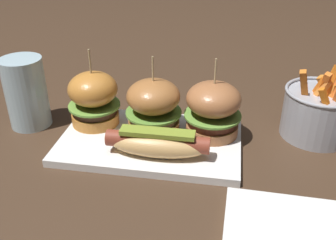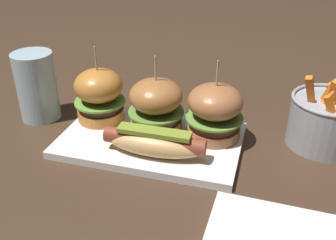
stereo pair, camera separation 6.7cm
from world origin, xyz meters
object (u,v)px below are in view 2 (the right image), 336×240
hot_dog (154,142)px  platter_main (151,140)px  slider_center (158,105)px  water_glass (37,86)px  fries_bucket (326,120)px  slider_left (99,95)px  slider_right (215,111)px

hot_dog → platter_main: bearing=114.8°
slider_center → water_glass: (-0.25, 0.00, 0.00)m
fries_bucket → platter_main: bearing=-164.0°
platter_main → hot_dog: 0.06m
hot_dog → fries_bucket: (0.28, 0.14, 0.01)m
slider_left → water_glass: 0.13m
water_glass → slider_center: bearing=-0.5°
slider_left → water_glass: slider_left is taller
slider_right → water_glass: 0.36m
hot_dog → water_glass: size_ratio=1.26×
fries_bucket → slider_right: bearing=-165.4°
slider_right → fries_bucket: 0.20m
hot_dog → water_glass: (-0.27, 0.09, 0.03)m
water_glass → hot_dog: bearing=-17.4°
slider_center → slider_right: (0.10, 0.00, 0.00)m
hot_dog → slider_center: slider_center is taller
hot_dog → slider_left: bearing=147.3°
platter_main → slider_left: 0.14m
platter_main → slider_left: slider_left is taller
slider_left → fries_bucket: 0.42m
platter_main → fries_bucket: bearing=16.0°
platter_main → slider_center: 0.07m
slider_left → fries_bucket: bearing=6.5°
fries_bucket → water_glass: fries_bucket is taller
slider_center → fries_bucket: 0.30m
slider_right → platter_main: bearing=-161.5°
slider_center → water_glass: 0.25m
slider_center → slider_left: bearing=177.4°
slider_right → water_glass: slider_right is taller
slider_right → fries_bucket: slider_right is taller
fries_bucket → slider_left: bearing=-173.5°
slider_right → hot_dog: bearing=-134.4°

